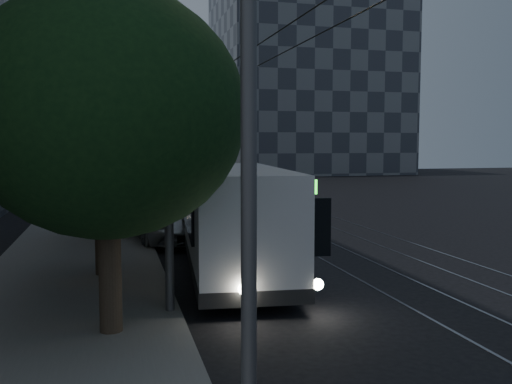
{
  "coord_description": "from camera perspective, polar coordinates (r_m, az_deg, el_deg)",
  "views": [
    {
      "loc": [
        -6.45,
        -14.74,
        3.87
      ],
      "look_at": [
        -1.61,
        4.18,
        2.16
      ],
      "focal_mm": 40.0,
      "sensor_mm": 36.0,
      "label": 1
    }
  ],
  "objects": [
    {
      "name": "ground",
      "position": [
        16.54,
        9.12,
        -8.58
      ],
      "size": [
        120.0,
        120.0,
        0.0
      ],
      "primitive_type": "plane",
      "color": "black",
      "rests_on": "ground"
    },
    {
      "name": "sidewalk",
      "position": [
        34.96,
        -15.99,
        -1.42
      ],
      "size": [
        5.0,
        90.0,
        0.15
      ],
      "primitive_type": "cube",
      "color": "slate",
      "rests_on": "ground"
    },
    {
      "name": "tram_rails",
      "position": [
        36.08,
        0.1,
        -1.14
      ],
      "size": [
        4.52,
        90.0,
        0.02
      ],
      "color": "gray",
      "rests_on": "ground"
    },
    {
      "name": "overhead_wires",
      "position": [
        34.77,
        -11.95,
        4.24
      ],
      "size": [
        2.23,
        90.0,
        6.0
      ],
      "color": "black",
      "rests_on": "ground"
    },
    {
      "name": "building_distant_right",
      "position": [
        74.35,
        5.04,
        11.26
      ],
      "size": [
        22.0,
        18.0,
        24.0
      ],
      "primitive_type": "cube",
      "color": "#363B45",
      "rests_on": "ground"
    },
    {
      "name": "trolleybus",
      "position": [
        18.19,
        -3.0,
        -1.91
      ],
      "size": [
        3.6,
        12.26,
        5.63
      ],
      "rotation": [
        0.0,
        0.0,
        -0.09
      ],
      "color": "silver",
      "rests_on": "ground"
    },
    {
      "name": "pickup_silver",
      "position": [
        23.05,
        -8.5,
        -2.43
      ],
      "size": [
        3.9,
        6.89,
        1.82
      ],
      "primitive_type": "imported",
      "rotation": [
        0.0,
        0.0,
        0.14
      ],
      "color": "#B5BABE",
      "rests_on": "ground"
    },
    {
      "name": "car_white_a",
      "position": [
        32.75,
        -10.05,
        -0.63
      ],
      "size": [
        2.2,
        4.28,
        1.39
      ],
      "primitive_type": "imported",
      "rotation": [
        0.0,
        0.0,
        -0.14
      ],
      "color": "#AEAEB2",
      "rests_on": "ground"
    },
    {
      "name": "car_white_b",
      "position": [
        36.79,
        -9.64,
        0.03
      ],
      "size": [
        2.64,
        5.22,
        1.45
      ],
      "primitive_type": "imported",
      "rotation": [
        0.0,
        0.0,
        0.12
      ],
      "color": "silver",
      "rests_on": "ground"
    },
    {
      "name": "car_white_c",
      "position": [
        39.53,
        -9.13,
        0.33
      ],
      "size": [
        2.33,
        4.44,
        1.39
      ],
      "primitive_type": "imported",
      "rotation": [
        0.0,
        0.0,
        -0.21
      ],
      "color": "white",
      "rests_on": "ground"
    },
    {
      "name": "car_white_d",
      "position": [
        47.06,
        -9.75,
        1.06
      ],
      "size": [
        2.66,
        4.38,
        1.39
      ],
      "primitive_type": "imported",
      "rotation": [
        0.0,
        0.0,
        0.27
      ],
      "color": "white",
      "rests_on": "ground"
    },
    {
      "name": "tree_0",
      "position": [
        11.35,
        -14.73,
        7.61
      ],
      "size": [
        5.36,
        5.36,
        6.84
      ],
      "color": "#2F231A",
      "rests_on": "ground"
    },
    {
      "name": "tree_1",
      "position": [
        16.43,
        -15.32,
        6.39
      ],
      "size": [
        4.38,
        4.38,
        6.31
      ],
      "color": "#2F231A",
      "rests_on": "ground"
    },
    {
      "name": "tree_2",
      "position": [
        22.74,
        -14.54,
        5.19
      ],
      "size": [
        4.13,
        4.13,
        5.89
      ],
      "color": "#2F231A",
      "rests_on": "ground"
    },
    {
      "name": "tree_3",
      "position": [
        33.93,
        -15.37,
        6.34
      ],
      "size": [
        5.72,
        5.72,
        7.35
      ],
      "color": "#2F231A",
      "rests_on": "ground"
    },
    {
      "name": "tree_4",
      "position": [
        43.96,
        -14.49,
        5.79
      ],
      "size": [
        4.84,
        4.84,
        6.79
      ],
      "color": "#2F231A",
      "rests_on": "ground"
    },
    {
      "name": "tree_5",
      "position": [
        53.44,
        -14.46,
        5.15
      ],
      "size": [
        4.99,
        4.99,
        6.41
      ],
      "color": "#2F231A",
      "rests_on": "ground"
    },
    {
      "name": "streetlamp_near",
      "position": [
        12.67,
        -7.07,
        11.81
      ],
      "size": [
        2.17,
        0.44,
        8.82
      ],
      "color": "#545457",
      "rests_on": "ground"
    },
    {
      "name": "streetlamp_far",
      "position": [
        37.57,
        -12.83,
        8.99
      ],
      "size": [
        2.63,
        0.44,
        10.99
      ],
      "color": "#545457",
      "rests_on": "ground"
    }
  ]
}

